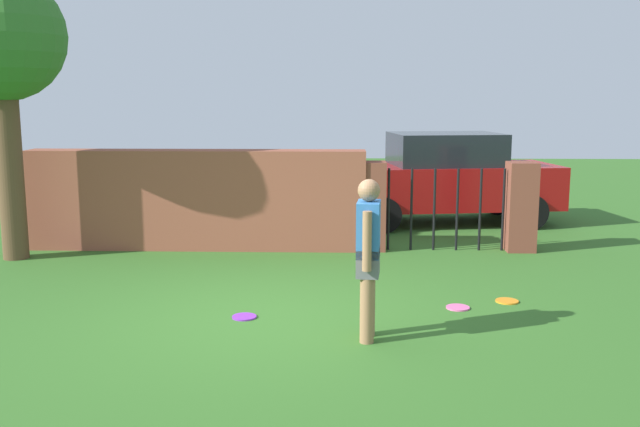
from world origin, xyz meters
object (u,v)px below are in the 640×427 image
person (368,252)px  frisbee_orange (507,301)px  frisbee_purple (244,317)px  tree (1,44)px  frisbee_pink (458,308)px  car (445,178)px

person → frisbee_orange: (1.71, 1.34, -0.89)m
person → frisbee_purple: 1.73m
tree → frisbee_purple: bearing=-35.9°
frisbee_pink → frisbee_orange: bearing=24.0°
tree → person: 6.58m
person → frisbee_purple: (-1.33, 0.64, -0.89)m
frisbee_orange → car: bearing=90.1°
frisbee_pink → frisbee_purple: bearing=-170.1°
person → frisbee_purple: person is taller
frisbee_pink → frisbee_orange: same height
car → frisbee_orange: (0.01, -5.28, -0.85)m
tree → frisbee_purple: 5.68m
person → tree: bearing=-118.0°
tree → car: tree is taller
car → frisbee_orange: 5.35m
person → frisbee_pink: (1.08, 1.06, -0.89)m
tree → frisbee_pink: bearing=-20.6°
tree → frisbee_purple: (3.83, -2.77, -3.14)m
tree → frisbee_pink: size_ratio=15.50×
frisbee_pink → car: bearing=83.7°
tree → car: (6.86, 3.21, -2.29)m
frisbee_purple → frisbee_orange: size_ratio=1.00×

